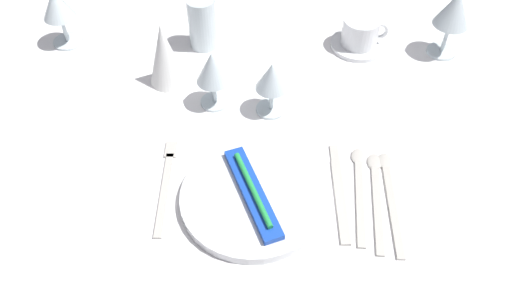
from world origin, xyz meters
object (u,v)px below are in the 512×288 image
spoon_soup (359,183)px  wine_glass_centre (454,11)px  spoon_dessert (376,189)px  napkin_folded (164,54)px  wine_glass_right (57,7)px  spoon_tea (390,190)px  dinner_plate (253,198)px  coffee_cup_left (361,31)px  fork_outer (166,182)px  drink_tumbler (203,26)px  wine_glass_far (272,79)px  dinner_knife (340,194)px  wine_glass_left (212,70)px  toothbrush_package (253,192)px

spoon_soup → wine_glass_centre: wine_glass_centre is taller
spoon_dessert → napkin_folded: size_ratio=1.52×
spoon_soup → wine_glass_right: wine_glass_right is taller
spoon_tea → dinner_plate: bearing=-172.0°
spoon_soup → coffee_cup_left: bearing=85.5°
spoon_soup → spoon_tea: 0.06m
fork_outer → drink_tumbler: (0.02, 0.42, 0.05)m
coffee_cup_left → wine_glass_far: wine_glass_far is taller
spoon_tea → wine_glass_centre: size_ratio=1.46×
spoon_dessert → wine_glass_centre: (0.19, 0.41, 0.11)m
dinner_plate → spoon_soup: dinner_plate is taller
wine_glass_right → dinner_knife: bearing=-34.2°
spoon_tea → wine_glass_left: size_ratio=1.77×
spoon_tea → coffee_cup_left: size_ratio=2.16×
coffee_cup_left → wine_glass_far: size_ratio=0.88×
spoon_dessert → wine_glass_centre: bearing=64.8°
dinner_plate → napkin_folded: napkin_folded is taller
wine_glass_left → spoon_dessert: bearing=-34.3°
spoon_dessert → toothbrush_package: bearing=-171.0°
spoon_dessert → drink_tumbler: size_ratio=1.83×
dinner_plate → dinner_knife: (0.16, 0.02, -0.01)m
toothbrush_package → spoon_soup: toothbrush_package is taller
dinner_knife → napkin_folded: size_ratio=1.52×
spoon_tea → napkin_folded: (-0.45, 0.28, 0.07)m
spoon_soup → drink_tumbler: (-0.33, 0.40, 0.05)m
toothbrush_package → fork_outer: toothbrush_package is taller
wine_glass_right → wine_glass_centre: bearing=0.3°
dinner_knife → drink_tumbler: size_ratio=1.83×
spoon_dessert → napkin_folded: napkin_folded is taller
drink_tumbler → dinner_plate: bearing=-72.8°
dinner_plate → wine_glass_far: (0.03, 0.24, 0.08)m
spoon_tea → napkin_folded: napkin_folded is taller
dinner_knife → spoon_tea: spoon_tea is taller
dinner_knife → wine_glass_far: 0.26m
toothbrush_package → spoon_tea: bearing=8.0°
fork_outer → napkin_folded: 0.30m
spoon_dessert → wine_glass_left: (-0.32, 0.22, 0.09)m
spoon_tea → spoon_soup: bearing=166.0°
dinner_knife → wine_glass_right: wine_glass_right is taller
dinner_knife → wine_glass_far: (-0.13, 0.21, 0.08)m
dinner_knife → dinner_plate: bearing=-172.3°
fork_outer → coffee_cup_left: 0.58m
dinner_knife → coffee_cup_left: bearing=81.0°
spoon_tea → wine_glass_left: wine_glass_left is taller
wine_glass_left → wine_glass_right: (-0.37, 0.19, 0.01)m
spoon_dessert → drink_tumbler: bearing=131.1°
fork_outer → wine_glass_far: wine_glass_far is taller
toothbrush_package → fork_outer: (-0.16, 0.03, -0.02)m
spoon_soup → drink_tumbler: drink_tumbler is taller
fork_outer → dinner_plate: bearing=-11.4°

